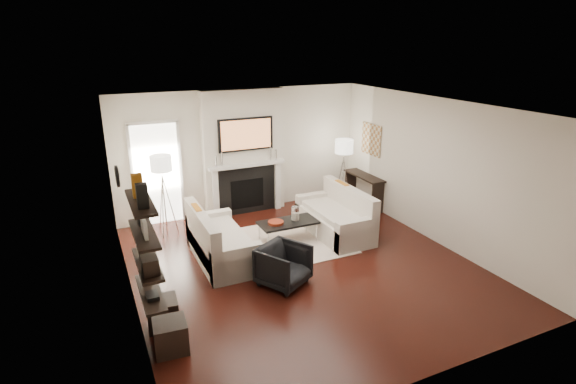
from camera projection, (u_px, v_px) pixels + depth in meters
name	position (u px, v px, depth m)	size (l,w,h in m)	color
room_envelope	(304.00, 191.00, 7.25)	(6.00, 6.00, 6.00)	#34110B
chimney_breast	(244.00, 153.00, 9.72)	(1.80, 0.25, 2.70)	silver
fireplace_surround	(247.00, 191.00, 9.87)	(1.30, 0.02, 1.04)	black
firebox	(247.00, 194.00, 9.89)	(0.75, 0.02, 0.65)	black
mantel_pilaster_l	(216.00, 194.00, 9.55)	(0.12, 0.08, 1.10)	white
mantel_pilaster_r	(278.00, 185.00, 10.12)	(0.12, 0.08, 1.10)	white
mantel_shelf	(247.00, 165.00, 9.64)	(1.70, 0.18, 0.07)	white
tv_body	(246.00, 134.00, 9.44)	(1.20, 0.06, 0.70)	black
tv_screen	(246.00, 135.00, 9.42)	(1.10, 0.01, 0.62)	#BF723F
candlestick_l_tall	(222.00, 159.00, 9.37)	(0.04, 0.04, 0.30)	silver
candlestick_l_short	(216.00, 161.00, 9.32)	(0.04, 0.04, 0.24)	silver
candlestick_r_tall	(270.00, 154.00, 9.80)	(0.04, 0.04, 0.30)	silver
candlestick_r_short	(276.00, 154.00, 9.87)	(0.04, 0.04, 0.24)	silver
hallway_panel	(157.00, 175.00, 9.17)	(0.90, 0.02, 2.10)	white
door_trim_l	(133.00, 178.00, 8.96)	(0.06, 0.06, 2.16)	white
door_trim_r	(181.00, 172.00, 9.35)	(0.06, 0.06, 2.16)	white
door_trim_top	(152.00, 122.00, 8.81)	(1.02, 0.06, 0.06)	white
rug	(275.00, 244.00, 8.48)	(2.60, 2.00, 0.01)	beige
loveseat_left_base	(222.00, 248.00, 7.85)	(0.85, 1.80, 0.42)	beige
loveseat_left_back	(202.00, 235.00, 7.61)	(0.18, 1.80, 0.80)	beige
loveseat_left_arm_n	(237.00, 264.00, 7.12)	(0.85, 0.18, 0.60)	beige
loveseat_left_arm_s	(209.00, 227.00, 8.51)	(0.85, 0.18, 0.60)	beige
loveseat_left_cushion	(224.00, 234.00, 7.78)	(0.63, 1.44, 0.10)	beige
pillow_left_orange	(197.00, 218.00, 7.80)	(0.10, 0.42, 0.42)	#B86B16
pillow_left_charcoal	(206.00, 231.00, 7.29)	(0.10, 0.40, 0.40)	black
loveseat_right_base	(334.00, 224.00, 8.89)	(0.85, 1.80, 0.42)	beige
loveseat_right_back	(349.00, 206.00, 8.92)	(0.18, 1.80, 0.80)	beige
loveseat_right_arm_n	(357.00, 235.00, 8.17)	(0.85, 0.18, 0.60)	beige
loveseat_right_arm_s	(315.00, 206.00, 9.56)	(0.85, 0.18, 0.60)	beige
loveseat_right_cushion	(332.00, 212.00, 8.79)	(0.63, 1.44, 0.10)	beige
pillow_right_orange	(342.00, 192.00, 9.11)	(0.10, 0.42, 0.42)	#B86B16
pillow_right_charcoal	(358.00, 202.00, 8.60)	(0.10, 0.40, 0.40)	black
coffee_table	(288.00, 223.00, 8.46)	(1.10, 0.55, 0.04)	black
coffee_leg_nw	(268.00, 242.00, 8.14)	(0.02, 0.02, 0.38)	silver
coffee_leg_ne	(317.00, 232.00, 8.54)	(0.02, 0.02, 0.38)	silver
coffee_leg_sw	(259.00, 233.00, 8.52)	(0.02, 0.02, 0.38)	silver
coffee_leg_se	(306.00, 224.00, 8.92)	(0.02, 0.02, 0.38)	silver
hurricane_glass	(295.00, 213.00, 8.47)	(0.15, 0.15, 0.26)	white
hurricane_candle	(295.00, 217.00, 8.49)	(0.11, 0.11, 0.16)	white
copper_bowl	(276.00, 222.00, 8.35)	(0.29, 0.29, 0.05)	#A8351C
armchair	(284.00, 264.00, 7.01)	(0.69, 0.65, 0.71)	black
lamp_left_post	(165.00, 205.00, 8.77)	(0.02, 0.02, 1.20)	silver
lamp_left_shade	(161.00, 163.00, 8.50)	(0.40, 0.40, 0.30)	white
lamp_left_leg_a	(170.00, 204.00, 8.81)	(0.02, 0.02, 1.25)	silver
lamp_left_leg_b	(161.00, 204.00, 8.83)	(0.02, 0.02, 1.25)	silver
lamp_left_leg_c	(163.00, 207.00, 8.67)	(0.02, 0.02, 1.25)	silver
lamp_right_post	(343.00, 183.00, 10.11)	(0.02, 0.02, 1.20)	silver
lamp_right_shade	(344.00, 146.00, 9.83)	(0.40, 0.40, 0.30)	white
lamp_right_leg_a	(347.00, 183.00, 10.15)	(0.02, 0.02, 1.25)	silver
lamp_right_leg_b	(338.00, 182.00, 10.17)	(0.02, 0.02, 1.25)	silver
lamp_right_leg_c	(343.00, 185.00, 10.00)	(0.02, 0.02, 1.25)	silver
console_top	(364.00, 176.00, 10.21)	(0.35, 1.20, 0.04)	black
console_leg_n	(377.00, 199.00, 9.85)	(0.30, 0.04, 0.71)	black
console_leg_s	(350.00, 185.00, 10.80)	(0.30, 0.04, 0.71)	black
wall_art	(371.00, 140.00, 10.03)	(0.03, 0.70, 0.70)	#A07F50
shelf_bottom	(151.00, 293.00, 5.56)	(0.25, 1.00, 0.04)	black
shelf_lower	(147.00, 264.00, 5.43)	(0.25, 1.00, 0.04)	black
shelf_upper	(144.00, 234.00, 5.30)	(0.25, 1.00, 0.04)	black
shelf_top	(140.00, 202.00, 5.17)	(0.25, 1.00, 0.04)	black
decor_magfile_a	(142.00, 196.00, 4.90)	(0.12, 0.10, 0.28)	black
decor_magfile_b	(137.00, 186.00, 5.24)	(0.12, 0.10, 0.28)	#B86B16
decor_frame_a	(144.00, 227.00, 5.18)	(0.04, 0.30, 0.22)	white
decor_frame_b	(139.00, 216.00, 5.54)	(0.04, 0.22, 0.18)	black
decor_wine_rack	(150.00, 265.00, 5.16)	(0.18, 0.25, 0.20)	black
decor_box_small	(145.00, 253.00, 5.55)	(0.15, 0.12, 0.12)	black
decor_books	(152.00, 296.00, 5.42)	(0.14, 0.20, 0.05)	black
decor_box_tall	(147.00, 275.00, 5.76)	(0.10, 0.10, 0.18)	white
clock_rim	(117.00, 176.00, 6.83)	(0.34, 0.34, 0.04)	black
clock_face	(119.00, 176.00, 6.84)	(0.29, 0.29, 0.01)	white
ottoman_near	(163.00, 313.00, 6.02)	(0.40, 0.40, 0.40)	black
ottoman_far	(171.00, 336.00, 5.55)	(0.40, 0.40, 0.40)	black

